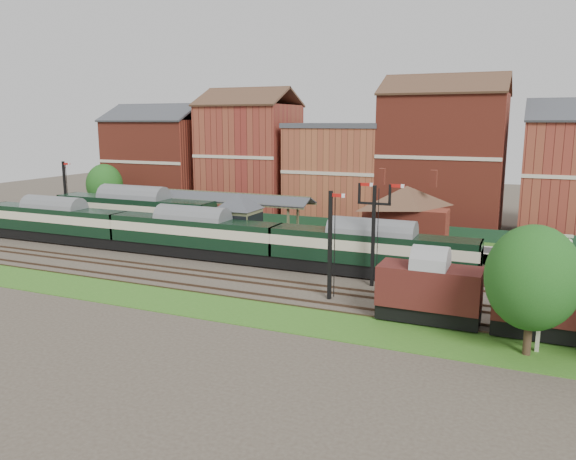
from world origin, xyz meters
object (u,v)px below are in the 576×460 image
at_px(signal_box, 239,221).
at_px(dmu_train, 193,233).
at_px(semaphore_bracket, 374,229).
at_px(goods_van_a, 429,289).
at_px(platform_railcar, 134,212).

xyz_separation_m(signal_box, dmu_train, (-3.24, -3.25, -0.83)).
bearing_deg(semaphore_bracket, signal_box, 159.08).
bearing_deg(dmu_train, goods_van_a, -20.78).
bearing_deg(goods_van_a, signal_box, 149.12).
distance_m(semaphore_bracket, platform_railcar, 31.69).
xyz_separation_m(platform_railcar, goods_van_a, (35.76, -15.50, -0.47)).
relative_size(dmu_train, platform_railcar, 2.61).
xyz_separation_m(semaphore_bracket, platform_railcar, (-30.32, 9.00, -1.95)).
relative_size(platform_railcar, goods_van_a, 3.11).
relative_size(semaphore_bracket, platform_railcar, 0.41).
bearing_deg(signal_box, goods_van_a, -30.88).
distance_m(dmu_train, goods_van_a, 25.37).
distance_m(signal_box, dmu_train, 4.66).
bearing_deg(goods_van_a, semaphore_bracket, 129.95).
bearing_deg(dmu_train, signal_box, 45.08).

